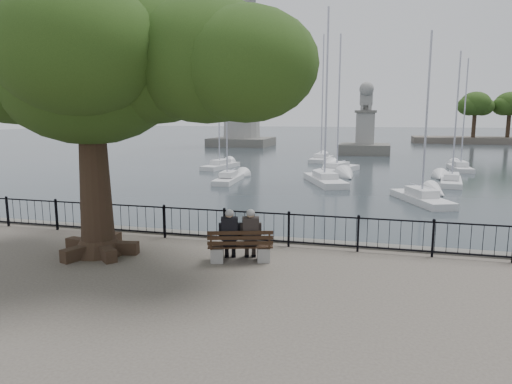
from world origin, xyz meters
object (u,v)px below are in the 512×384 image
(person_left, at_px, (230,237))
(person_right, at_px, (251,237))
(bench, at_px, (240,250))
(lion_monument, at_px, (365,136))
(lighthouse, at_px, (242,69))
(tree, at_px, (116,56))

(person_left, distance_m, person_right, 0.55)
(bench, distance_m, lion_monument, 49.21)
(person_left, bearing_deg, person_right, 16.78)
(person_right, relative_size, lighthouse, 0.05)
(person_right, relative_size, lion_monument, 0.16)
(lion_monument, bearing_deg, bench, -92.30)
(tree, bearing_deg, bench, 3.19)
(bench, xyz_separation_m, person_right, (0.23, 0.17, 0.34))
(tree, xyz_separation_m, lighthouse, (-14.72, 61.41, 5.87))
(person_right, bearing_deg, bench, -143.44)
(person_left, xyz_separation_m, lighthouse, (-17.73, 61.21, 10.59))
(person_right, bearing_deg, tree, -174.23)
(bench, distance_m, lighthouse, 64.76)
(bench, distance_m, tree, 6.05)
(bench, xyz_separation_m, lighthouse, (-18.02, 61.23, 10.93))
(bench, height_order, lion_monument, lion_monument)
(person_right, height_order, tree, tree)
(lighthouse, xyz_separation_m, lion_monument, (20.00, -12.07, -9.94))
(person_right, bearing_deg, lighthouse, 106.65)
(person_left, height_order, lighthouse, lighthouse)
(person_right, distance_m, lighthouse, 64.60)
(bench, bearing_deg, tree, -176.81)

